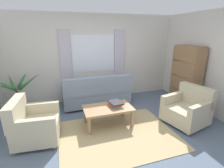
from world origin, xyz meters
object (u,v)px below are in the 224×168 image
(potted_plant, at_px, (19,97))
(bookshelf, at_px, (186,76))
(couch, at_px, (97,93))
(armchair_left, at_px, (34,124))
(armchair_right, at_px, (187,109))
(book_stack_on_table, at_px, (116,104))
(coffee_table, at_px, (108,110))

(potted_plant, bearing_deg, bookshelf, -11.21)
(couch, xyz_separation_m, armchair_left, (-1.56, -1.26, -0.01))
(armchair_left, relative_size, armchair_right, 0.91)
(armchair_left, xyz_separation_m, armchair_right, (3.33, -0.39, 0.00))
(armchair_right, bearing_deg, book_stack_on_table, -120.12)
(couch, xyz_separation_m, potted_plant, (-2.04, 0.10, 0.10))
(book_stack_on_table, relative_size, bookshelf, 0.21)
(armchair_left, height_order, bookshelf, bookshelf)
(bookshelf, bearing_deg, potted_plant, 78.79)
(book_stack_on_table, xyz_separation_m, potted_plant, (-2.22, 1.26, -0.03))
(armchair_right, xyz_separation_m, bookshelf, (0.63, 0.88, 0.53))
(coffee_table, height_order, potted_plant, potted_plant)
(book_stack_on_table, height_order, potted_plant, potted_plant)
(couch, distance_m, armchair_right, 2.43)
(armchair_left, height_order, armchair_right, same)
(couch, relative_size, coffee_table, 1.73)
(armchair_left, bearing_deg, couch, -45.66)
(couch, relative_size, armchair_right, 1.90)
(couch, bearing_deg, armchair_left, 39.08)
(coffee_table, distance_m, book_stack_on_table, 0.22)
(couch, relative_size, book_stack_on_table, 5.19)
(coffee_table, xyz_separation_m, book_stack_on_table, (0.19, 0.01, 0.11))
(coffee_table, distance_m, bookshelf, 2.50)
(couch, bearing_deg, potted_plant, -2.90)
(coffee_table, bearing_deg, armchair_left, -176.26)
(coffee_table, bearing_deg, bookshelf, 9.02)
(book_stack_on_table, height_order, bookshelf, bookshelf)
(potted_plant, relative_size, bookshelf, 0.74)
(armchair_left, xyz_separation_m, book_stack_on_table, (1.74, 0.11, 0.14))
(armchair_right, bearing_deg, couch, -145.68)
(book_stack_on_table, bearing_deg, armchair_right, -17.42)
(coffee_table, xyz_separation_m, bookshelf, (2.42, 0.38, 0.51))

